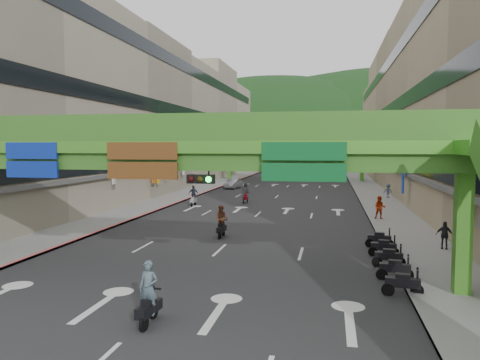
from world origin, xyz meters
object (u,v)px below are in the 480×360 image
car_yellow (317,174)px  pedestrian_red (380,209)px  overpass_near (203,161)px  scooter_rider_mid (222,221)px  car_silver (233,184)px  scooter_rider_near (149,295)px

car_yellow → pedestrian_red: 48.09m
overpass_near → scooter_rider_mid: bearing=99.2°
scooter_rider_mid → car_yellow: scooter_rider_mid is taller
car_silver → car_yellow: size_ratio=0.90×
scooter_rider_near → car_yellow: size_ratio=0.47×
overpass_near → scooter_rider_near: (-0.63, -4.38, -4.21)m
scooter_rider_mid → pedestrian_red: (10.52, 8.80, -0.17)m
overpass_near → car_silver: size_ratio=7.00×
car_silver → scooter_rider_mid: bearing=-70.5°
scooter_rider_near → car_yellow: 71.15m
pedestrian_red → overpass_near: bearing=-106.2°
scooter_rider_near → pedestrian_red: size_ratio=1.19×
pedestrian_red → scooter_rider_mid: bearing=-131.3°
scooter_rider_near → overpass_near: bearing=81.8°
overpass_near → pedestrian_red: size_ratio=15.75×
scooter_rider_mid → car_yellow: bearing=85.6°
overpass_near → scooter_rider_near: bearing=-98.2°
overpass_near → scooter_rider_near: size_ratio=13.23×
scooter_rider_near → scooter_rider_mid: size_ratio=1.03×
car_yellow → overpass_near: bearing=-91.0°
car_yellow → pedestrian_red: bearing=-81.3°
car_yellow → pedestrian_red: pedestrian_red is taller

